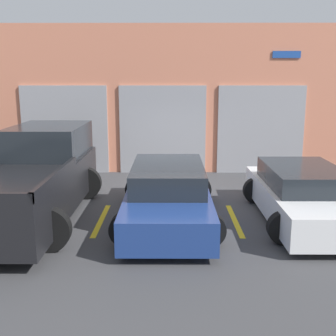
% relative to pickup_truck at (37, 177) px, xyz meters
% --- Properties ---
extents(ground_plane, '(28.00, 28.00, 0.00)m').
position_rel_pickup_truck_xyz_m(ground_plane, '(3.02, 1.57, -0.92)').
color(ground_plane, '#3D3D3F').
extents(shophouse_building, '(13.72, 0.68, 4.84)m').
position_rel_pickup_truck_xyz_m(shophouse_building, '(3.01, 4.85, 1.46)').
color(shophouse_building, '#D17A5B').
rests_on(shophouse_building, ground).
extents(pickup_truck, '(2.49, 5.58, 1.97)m').
position_rel_pickup_truck_xyz_m(pickup_truck, '(0.00, 0.00, 0.00)').
color(pickup_truck, black).
rests_on(pickup_truck, ground).
extents(sedan_white, '(2.20, 4.39, 1.22)m').
position_rel_pickup_truck_xyz_m(sedan_white, '(6.04, -0.31, -0.33)').
color(sedan_white, white).
rests_on(sedan_white, ground).
extents(sedan_side, '(2.23, 4.77, 1.26)m').
position_rel_pickup_truck_xyz_m(sedan_side, '(3.02, -0.30, -0.32)').
color(sedan_side, navy).
rests_on(sedan_side, ground).
extents(parking_stripe_left, '(0.12, 2.20, 0.01)m').
position_rel_pickup_truck_xyz_m(parking_stripe_left, '(1.51, -0.33, -0.91)').
color(parking_stripe_left, gold).
rests_on(parking_stripe_left, ground).
extents(parking_stripe_centre, '(0.12, 2.20, 0.01)m').
position_rel_pickup_truck_xyz_m(parking_stripe_centre, '(4.53, -0.33, -0.91)').
color(parking_stripe_centre, gold).
rests_on(parking_stripe_centre, ground).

